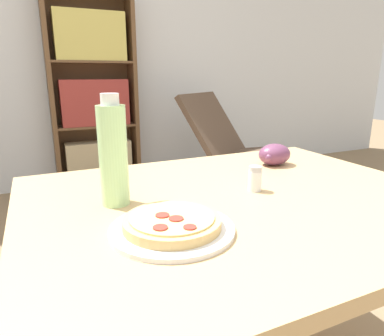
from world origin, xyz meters
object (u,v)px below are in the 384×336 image
Objects in this scene: grape_bunch at (274,154)px; drink_bottle at (113,154)px; salt_shaker at (254,178)px; bookshelf at (94,100)px; pizza_on_plate at (172,225)px; lounge_chair_far at (228,162)px.

grape_bunch is 0.44× the size of drink_bottle.
bookshelf is (-0.03, 2.47, 0.05)m from salt_shaker.
grape_bunch is (0.53, 0.35, 0.02)m from pizza_on_plate.
grape_bunch is 2.28m from bookshelf.
grape_bunch reaches higher than pizza_on_plate.
pizza_on_plate is 0.15× the size of bookshelf.
bookshelf is at bearing 112.36° from lounge_chair_far.
lounge_chair_far is at bearing 56.36° from pizza_on_plate.
salt_shaker is (-0.23, -0.20, -0.00)m from grape_bunch.
pizza_on_plate is 0.27× the size of lounge_chair_far.
grape_bunch is 0.13× the size of lounge_chair_far.
grape_bunch is 0.63m from drink_bottle.
pizza_on_plate is 0.64m from grape_bunch.
bookshelf is at bearing 96.58° from grape_bunch.
drink_bottle is at bearing 108.89° from pizza_on_plate.
salt_shaker is at bearing -137.89° from grape_bunch.
lounge_chair_far is at bearing -34.19° from bookshelf.
grape_bunch reaches higher than salt_shaker.
salt_shaker is 2.09m from lounge_chair_far.
salt_shaker is 0.07× the size of lounge_chair_far.
drink_bottle is at bearing -98.06° from bookshelf.
lounge_chair_far is 0.56× the size of bookshelf.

